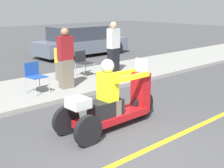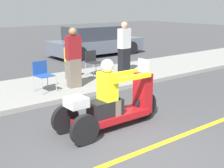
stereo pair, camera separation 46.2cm
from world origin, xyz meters
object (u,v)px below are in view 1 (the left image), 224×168
(folding_chair_set_back, at_px, (35,74))
(parked_car_lot_right, at_px, (80,42))
(spectator_with_child, at_px, (66,60))
(spectator_by_tree, at_px, (113,48))
(folding_chair_curbside, at_px, (83,61))
(motorcycle_trike, at_px, (112,104))
(spectator_mid_group, at_px, (60,62))

(folding_chair_set_back, xyz_separation_m, parked_car_lot_right, (5.10, 4.73, 0.05))
(spectator_with_child, xyz_separation_m, folding_chair_set_back, (-0.89, 0.17, -0.31))
(spectator_by_tree, relative_size, folding_chair_curbside, 2.13)
(spectator_with_child, bearing_deg, parked_car_lot_right, 49.38)
(spectator_by_tree, xyz_separation_m, folding_chair_curbside, (-1.11, 0.30, -0.34))
(motorcycle_trike, height_order, spectator_with_child, spectator_with_child)
(spectator_mid_group, xyz_separation_m, spectator_with_child, (-0.39, -0.91, 0.25))
(spectator_by_tree, bearing_deg, spectator_with_child, -165.27)
(folding_chair_set_back, distance_m, folding_chair_curbside, 2.32)
(spectator_by_tree, bearing_deg, folding_chair_curbside, 165.09)
(spectator_with_child, relative_size, folding_chair_set_back, 2.07)
(spectator_mid_group, distance_m, spectator_by_tree, 2.05)
(spectator_by_tree, distance_m, folding_chair_set_back, 3.35)
(spectator_with_child, distance_m, folding_chair_curbside, 1.63)
(spectator_with_child, height_order, folding_chair_set_back, spectator_with_child)
(spectator_with_child, xyz_separation_m, parked_car_lot_right, (4.20, 4.90, -0.27))
(motorcycle_trike, distance_m, spectator_with_child, 2.97)
(motorcycle_trike, xyz_separation_m, spectator_with_child, (0.83, 2.82, 0.43))
(motorcycle_trike, xyz_separation_m, folding_chair_curbside, (2.13, 3.75, 0.12))
(motorcycle_trike, xyz_separation_m, spectator_mid_group, (1.22, 3.74, 0.18))
(motorcycle_trike, bearing_deg, spectator_mid_group, 71.88)
(spectator_mid_group, distance_m, folding_chair_set_back, 1.48)
(folding_chair_set_back, bearing_deg, spectator_by_tree, 7.96)
(motorcycle_trike, distance_m, spectator_by_tree, 4.76)
(folding_chair_curbside, bearing_deg, motorcycle_trike, -119.55)
(spectator_with_child, distance_m, folding_chair_set_back, 0.96)
(motorcycle_trike, distance_m, parked_car_lot_right, 9.22)
(spectator_with_child, bearing_deg, folding_chair_set_back, 169.07)
(motorcycle_trike, distance_m, folding_chair_set_back, 3.00)
(folding_chair_set_back, height_order, folding_chair_curbside, same)
(spectator_by_tree, height_order, parked_car_lot_right, spectator_by_tree)
(spectator_with_child, xyz_separation_m, folding_chair_curbside, (1.30, 0.93, -0.31))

